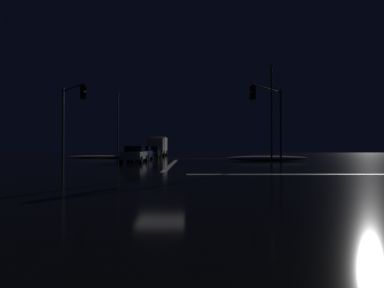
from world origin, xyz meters
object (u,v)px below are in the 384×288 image
at_px(traffic_signal_nw, 71,110).
at_px(streetlamp_right_near, 272,105).
at_px(sedan_blue, 143,153).
at_px(sedan_silver, 135,154).
at_px(streetlamp_left_far, 118,120).
at_px(box_truck, 158,146).
at_px(sedan_black, 152,152).
at_px(traffic_signal_ne, 270,110).

xyz_separation_m(traffic_signal_nw, streetlamp_right_near, (18.44, 6.36, 1.32)).
relative_size(sedan_blue, traffic_signal_nw, 0.66).
distance_m(sedan_silver, streetlamp_right_near, 15.04).
bearing_deg(streetlamp_left_far, box_truck, 1.96).
height_order(sedan_black, traffic_signal_nw, traffic_signal_nw).
xyz_separation_m(sedan_black, streetlamp_right_near, (13.70, -8.42, 5.06)).
height_order(box_truck, traffic_signal_nw, traffic_signal_nw).
bearing_deg(streetlamp_right_near, streetlamp_left_far, 141.76).
bearing_deg(sedan_black, streetlamp_right_near, -31.56).
xyz_separation_m(sedan_blue, traffic_signal_nw, (-4.36, -9.24, 3.74)).
bearing_deg(traffic_signal_ne, traffic_signal_nw, 179.45).
bearing_deg(streetlamp_left_far, streetlamp_right_near, -38.24).
bearing_deg(box_truck, sedan_blue, -91.02).
bearing_deg(box_truck, traffic_signal_nw, -101.52).
xyz_separation_m(sedan_silver, box_truck, (0.04, 19.03, 0.91)).
distance_m(sedan_silver, traffic_signal_nw, 6.89).
height_order(sedan_blue, streetlamp_left_far, streetlamp_left_far).
xyz_separation_m(sedan_black, streetlamp_left_far, (-6.60, 7.58, 5.01)).
height_order(sedan_silver, traffic_signal_ne, traffic_signal_ne).
bearing_deg(sedan_black, traffic_signal_nw, -107.78).
distance_m(sedan_silver, sedan_black, 11.23).
xyz_separation_m(sedan_black, box_truck, (-0.14, 7.81, 0.91)).
bearing_deg(traffic_signal_nw, sedan_blue, 64.71).
bearing_deg(traffic_signal_ne, box_truck, 117.45).
xyz_separation_m(sedan_black, traffic_signal_nw, (-4.74, -14.78, 3.74)).
height_order(sedan_silver, sedan_blue, same).
distance_m(box_truck, traffic_signal_nw, 23.22).
height_order(sedan_silver, streetlamp_right_near, streetlamp_right_near).
bearing_deg(sedan_silver, sedan_blue, 91.98).
bearing_deg(traffic_signal_nw, sedan_silver, 37.95).
height_order(sedan_black, box_truck, box_truck).
bearing_deg(sedan_black, box_truck, 91.00).
height_order(box_truck, streetlamp_left_far, streetlamp_left_far).
relative_size(sedan_black, streetlamp_left_far, 0.42).
relative_size(sedan_blue, box_truck, 0.52).
bearing_deg(sedan_silver, traffic_signal_ne, -17.39).
height_order(sedan_blue, sedan_black, same).
relative_size(box_truck, streetlamp_left_far, 0.81).
xyz_separation_m(traffic_signal_ne, traffic_signal_nw, (-16.42, 0.16, 0.04)).
bearing_deg(streetlamp_right_near, traffic_signal_ne, -107.22).
height_order(sedan_black, traffic_signal_ne, traffic_signal_ne).
xyz_separation_m(traffic_signal_nw, streetlamp_left_far, (-1.86, 22.36, 1.27)).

